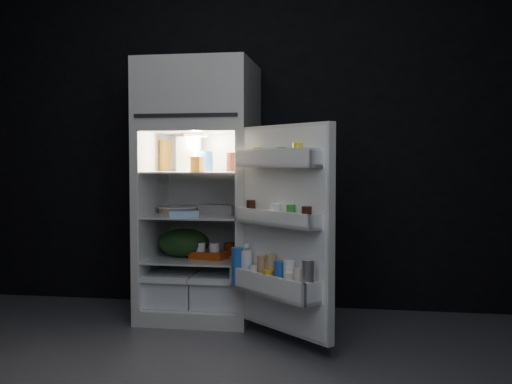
% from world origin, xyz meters
% --- Properties ---
extents(wall_back, '(4.00, 0.00, 2.70)m').
position_xyz_m(wall_back, '(0.00, 1.70, 1.35)').
color(wall_back, black).
rests_on(wall_back, ground).
extents(refrigerator, '(0.76, 0.71, 1.78)m').
position_xyz_m(refrigerator, '(-0.20, 1.32, 0.96)').
color(refrigerator, silver).
rests_on(refrigerator, ground).
extents(fridge_door, '(0.66, 0.63, 1.22)m').
position_xyz_m(fridge_door, '(0.46, 0.69, 0.68)').
color(fridge_door, silver).
rests_on(fridge_door, ground).
extents(milk_jug, '(0.15, 0.15, 0.24)m').
position_xyz_m(milk_jug, '(-0.28, 1.31, 1.15)').
color(milk_jug, white).
rests_on(milk_jug, refrigerator).
extents(mayo_jar, '(0.10, 0.10, 0.14)m').
position_xyz_m(mayo_jar, '(-0.15, 1.30, 1.10)').
color(mayo_jar, '#2056B1').
rests_on(mayo_jar, refrigerator).
extents(jam_jar, '(0.12, 0.12, 0.13)m').
position_xyz_m(jam_jar, '(0.05, 1.27, 1.09)').
color(jam_jar, black).
rests_on(jam_jar, refrigerator).
extents(amber_bottle, '(0.10, 0.10, 0.22)m').
position_xyz_m(amber_bottle, '(-0.47, 1.38, 1.14)').
color(amber_bottle, '#AA741B').
rests_on(amber_bottle, refrigerator).
extents(small_carton, '(0.09, 0.08, 0.10)m').
position_xyz_m(small_carton, '(-0.15, 1.07, 1.08)').
color(small_carton, orange).
rests_on(small_carton, refrigerator).
extents(egg_carton, '(0.30, 0.20, 0.07)m').
position_xyz_m(egg_carton, '(-0.05, 1.27, 0.76)').
color(egg_carton, '#9B958D').
rests_on(egg_carton, refrigerator).
extents(pie, '(0.32, 0.32, 0.04)m').
position_xyz_m(pie, '(-0.36, 1.34, 0.75)').
color(pie, tan).
rests_on(pie, refrigerator).
extents(flat_package, '(0.21, 0.14, 0.04)m').
position_xyz_m(flat_package, '(-0.25, 1.09, 0.75)').
color(flat_package, '#93BBE3').
rests_on(flat_package, refrigerator).
extents(wrapped_pkg, '(0.15, 0.14, 0.05)m').
position_xyz_m(wrapped_pkg, '(-0.02, 1.47, 0.75)').
color(wrapped_pkg, beige).
rests_on(wrapped_pkg, refrigerator).
extents(produce_bag, '(0.41, 0.37, 0.20)m').
position_xyz_m(produce_bag, '(-0.31, 1.28, 0.52)').
color(produce_bag, '#193815').
rests_on(produce_bag, refrigerator).
extents(yogurt_tray, '(0.27, 0.19, 0.05)m').
position_xyz_m(yogurt_tray, '(-0.11, 1.21, 0.45)').
color(yogurt_tray, '#AC3C0E').
rests_on(yogurt_tray, refrigerator).
extents(small_can_red, '(0.08, 0.08, 0.09)m').
position_xyz_m(small_can_red, '(-0.01, 1.39, 0.47)').
color(small_can_red, '#AC3C0E').
rests_on(small_can_red, refrigerator).
extents(small_can_silver, '(0.08, 0.08, 0.09)m').
position_xyz_m(small_can_silver, '(0.06, 1.40, 0.47)').
color(small_can_silver, silver).
rests_on(small_can_silver, refrigerator).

